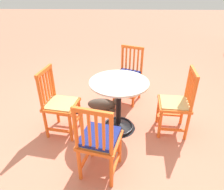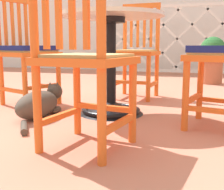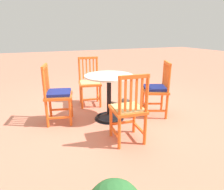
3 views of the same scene
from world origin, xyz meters
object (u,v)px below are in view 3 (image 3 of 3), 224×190
object	(u,v)px
orange_chair_at_corner	(156,90)
orange_chair_facing_out	(90,83)
orange_chair_by_planter	(129,110)
orange_chair_tucked_in	(57,95)
cafe_table	(109,102)
tabby_cat	(127,105)

from	to	relation	value
orange_chair_at_corner	orange_chair_facing_out	size ratio (longest dim) A/B	1.00
orange_chair_by_planter	orange_chair_facing_out	world-z (taller)	same
orange_chair_tucked_in	cafe_table	bearing A→B (deg)	165.92
orange_chair_at_corner	tabby_cat	size ratio (longest dim) A/B	1.25
orange_chair_at_corner	orange_chair_tucked_in	world-z (taller)	same
orange_chair_by_planter	tabby_cat	xyz separation A→B (m)	(-0.50, -0.99, -0.34)
orange_chair_at_corner	orange_chair_facing_out	xyz separation A→B (m)	(0.88, -0.93, -0.01)
cafe_table	orange_chair_facing_out	size ratio (longest dim) A/B	0.83
tabby_cat	cafe_table	bearing A→B (deg)	27.38
orange_chair_tucked_in	tabby_cat	size ratio (longest dim) A/B	1.25
orange_chair_facing_out	tabby_cat	bearing A→B (deg)	135.68
cafe_table	orange_chair_by_planter	world-z (taller)	orange_chair_by_planter
orange_chair_by_planter	orange_chair_facing_out	bearing A→B (deg)	-88.05
orange_chair_by_planter	tabby_cat	world-z (taller)	orange_chair_by_planter
orange_chair_by_planter	tabby_cat	size ratio (longest dim) A/B	1.25
orange_chair_by_planter	orange_chair_at_corner	bearing A→B (deg)	-144.07
orange_chair_by_planter	orange_chair_tucked_in	size ratio (longest dim) A/B	1.00
cafe_table	tabby_cat	world-z (taller)	cafe_table
cafe_table	tabby_cat	bearing A→B (deg)	-152.62
orange_chair_at_corner	orange_chair_tucked_in	size ratio (longest dim) A/B	1.00
orange_chair_by_planter	orange_chair_at_corner	size ratio (longest dim) A/B	1.00
orange_chair_by_planter	orange_chair_at_corner	xyz separation A→B (m)	(-0.82, -0.60, 0.01)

